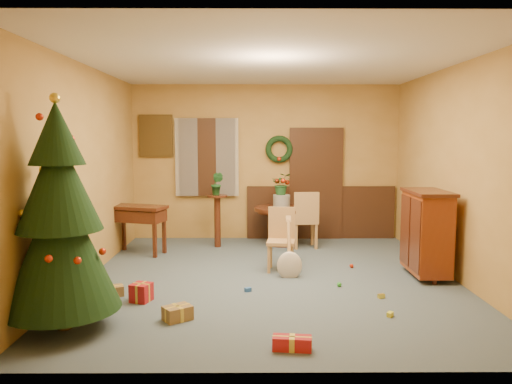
{
  "coord_description": "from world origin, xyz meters",
  "views": [
    {
      "loc": [
        -0.24,
        -6.66,
        1.93
      ],
      "look_at": [
        -0.2,
        0.4,
        1.15
      ],
      "focal_mm": 35.0,
      "sensor_mm": 36.0,
      "label": 1
    }
  ],
  "objects_px": {
    "dining_table": "(281,218)",
    "christmas_tree": "(60,220)",
    "sideboard": "(427,231)",
    "chair_near": "(281,237)",
    "writing_desk": "(138,218)"
  },
  "relations": [
    {
      "from": "christmas_tree",
      "to": "sideboard",
      "type": "bearing_deg",
      "value": 23.39
    },
    {
      "from": "chair_near",
      "to": "sideboard",
      "type": "distance_m",
      "value": 2.02
    },
    {
      "from": "dining_table",
      "to": "christmas_tree",
      "type": "distance_m",
      "value": 4.67
    },
    {
      "from": "christmas_tree",
      "to": "sideboard",
      "type": "distance_m",
      "value": 4.71
    },
    {
      "from": "chair_near",
      "to": "christmas_tree",
      "type": "bearing_deg",
      "value": -135.86
    },
    {
      "from": "chair_near",
      "to": "sideboard",
      "type": "bearing_deg",
      "value": -11.2
    },
    {
      "from": "sideboard",
      "to": "christmas_tree",
      "type": "bearing_deg",
      "value": -156.61
    },
    {
      "from": "christmas_tree",
      "to": "writing_desk",
      "type": "height_order",
      "value": "christmas_tree"
    },
    {
      "from": "chair_near",
      "to": "sideboard",
      "type": "relative_size",
      "value": 0.75
    },
    {
      "from": "christmas_tree",
      "to": "dining_table",
      "type": "bearing_deg",
      "value": 58.44
    },
    {
      "from": "dining_table",
      "to": "christmas_tree",
      "type": "bearing_deg",
      "value": -121.56
    },
    {
      "from": "chair_near",
      "to": "writing_desk",
      "type": "xyz_separation_m",
      "value": [
        -2.3,
        1.0,
        0.12
      ]
    },
    {
      "from": "writing_desk",
      "to": "sideboard",
      "type": "relative_size",
      "value": 0.83
    },
    {
      "from": "writing_desk",
      "to": "sideboard",
      "type": "distance_m",
      "value": 4.5
    },
    {
      "from": "dining_table",
      "to": "writing_desk",
      "type": "bearing_deg",
      "value": -163.94
    }
  ]
}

